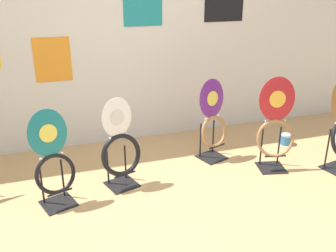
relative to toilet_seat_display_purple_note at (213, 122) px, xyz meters
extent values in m
plane|color=tan|center=(-0.74, -1.15, -0.43)|extent=(14.00, 14.00, 0.00)
cube|color=silver|center=(-0.74, 0.86, 0.87)|extent=(8.00, 0.06, 2.60)
cube|color=orange|center=(-1.60, 0.83, 0.64)|extent=(0.40, 0.01, 0.49)
cube|color=teal|center=(-0.55, 0.83, 1.20)|extent=(0.46, 0.01, 0.48)
cube|color=black|center=(0.00, -0.01, -0.43)|extent=(0.35, 0.35, 0.01)
cylinder|color=black|center=(-0.12, 0.05, -0.22)|extent=(0.02, 0.02, 0.40)
cylinder|color=black|center=(0.07, 0.11, -0.22)|extent=(0.02, 0.02, 0.40)
cylinder|color=black|center=(0.03, -0.08, -0.26)|extent=(0.22, 0.09, 0.02)
torus|color=#9E7042|center=(0.01, -0.03, -0.10)|extent=(0.38, 0.24, 0.36)
ellipsoid|color=#60237F|center=(-0.01, 0.03, 0.27)|extent=(0.35, 0.17, 0.43)
ellipsoid|color=#E5CC4C|center=(-0.01, 0.02, 0.27)|extent=(0.16, 0.07, 0.16)
sphere|color=silver|center=(-0.10, -0.02, 0.05)|extent=(0.02, 0.02, 0.02)
sphere|color=silver|center=(0.09, 0.05, 0.05)|extent=(0.02, 0.02, 0.02)
cube|color=black|center=(-1.10, -0.28, -0.43)|extent=(0.35, 0.35, 0.01)
cylinder|color=black|center=(-1.22, -0.22, -0.24)|extent=(0.02, 0.02, 0.36)
cylinder|color=black|center=(-1.03, -0.16, -0.24)|extent=(0.02, 0.02, 0.36)
cylinder|color=black|center=(-1.08, -0.35, -0.28)|extent=(0.22, 0.08, 0.02)
torus|color=black|center=(-1.09, -0.30, -0.09)|extent=(0.44, 0.26, 0.42)
ellipsoid|color=white|center=(-1.11, -0.25, 0.27)|extent=(0.31, 0.14, 0.38)
ellipsoid|color=silver|center=(-1.10, -0.26, 0.28)|extent=(0.14, 0.05, 0.14)
sphere|color=silver|center=(-1.19, -0.28, 0.09)|extent=(0.02, 0.02, 0.02)
sphere|color=silver|center=(-1.02, -0.23, 0.09)|extent=(0.02, 0.02, 0.02)
cube|color=black|center=(0.51, -0.44, -0.43)|extent=(0.34, 0.34, 0.01)
cylinder|color=black|center=(0.43, -0.33, -0.21)|extent=(0.02, 0.02, 0.43)
cylinder|color=black|center=(0.62, -0.38, -0.21)|extent=(0.02, 0.02, 0.43)
cylinder|color=black|center=(0.49, -0.52, -0.25)|extent=(0.22, 0.07, 0.02)
torus|color=#9E7042|center=(0.50, -0.46, -0.07)|extent=(0.43, 0.23, 0.40)
ellipsoid|color=#AD1E23|center=(0.52, -0.39, 0.34)|extent=(0.38, 0.15, 0.46)
ellipsoid|color=yellow|center=(0.51, -0.41, 0.34)|extent=(0.17, 0.06, 0.18)
sphere|color=silver|center=(0.41, -0.39, 0.11)|extent=(0.02, 0.02, 0.02)
sphere|color=silver|center=(0.61, -0.44, 0.11)|extent=(0.02, 0.02, 0.02)
cube|color=black|center=(-1.72, -0.43, -0.43)|extent=(0.35, 0.35, 0.01)
cylinder|color=black|center=(-1.84, -0.37, -0.24)|extent=(0.02, 0.02, 0.38)
cylinder|color=black|center=(-1.65, -0.31, -0.24)|extent=(0.02, 0.02, 0.38)
cylinder|color=black|center=(-1.69, -0.50, -0.27)|extent=(0.22, 0.09, 0.02)
torus|color=black|center=(-1.71, -0.45, -0.11)|extent=(0.39, 0.25, 0.36)
ellipsoid|color=#197075|center=(-1.73, -0.38, 0.25)|extent=(0.35, 0.18, 0.42)
ellipsoid|color=#EADB4C|center=(-1.73, -0.39, 0.25)|extent=(0.16, 0.07, 0.16)
sphere|color=silver|center=(-1.81, -0.43, 0.04)|extent=(0.02, 0.02, 0.02)
sphere|color=silver|center=(-1.63, -0.37, 0.04)|extent=(0.02, 0.02, 0.02)
cylinder|color=black|center=(1.05, -0.62, -0.20)|extent=(0.02, 0.02, 0.45)
sphere|color=silver|center=(1.06, -0.67, 0.10)|extent=(0.02, 0.02, 0.02)
cylinder|color=teal|center=(1.03, 0.05, -0.37)|extent=(0.14, 0.14, 0.12)
torus|color=silver|center=(1.03, 0.05, -0.31)|extent=(0.15, 0.15, 0.01)
cylinder|color=#B2B2B7|center=(1.03, 0.05, -0.31)|extent=(0.13, 0.13, 0.00)
camera|label=1|loc=(-1.68, -3.49, 1.49)|focal=40.00mm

